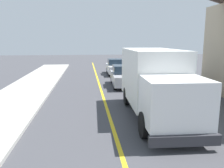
{
  "coord_description": "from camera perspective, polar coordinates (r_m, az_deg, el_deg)",
  "views": [
    {
      "loc": [
        -1.07,
        -0.32,
        3.61
      ],
      "look_at": [
        0.25,
        11.22,
        1.4
      ],
      "focal_mm": 36.43,
      "sensor_mm": 36.0,
      "label": 1
    }
  ],
  "objects": [
    {
      "name": "parked_car_mid",
      "position": [
        24.88,
        0.9,
        4.27
      ],
      "size": [
        1.84,
        4.42,
        1.67
      ],
      "color": "silver",
      "rests_on": "ground"
    },
    {
      "name": "box_truck",
      "position": [
        11.09,
        10.72,
        1.01
      ],
      "size": [
        2.64,
        7.26,
        3.2
      ],
      "color": "silver",
      "rests_on": "ground"
    },
    {
      "name": "parked_car_near",
      "position": [
        18.37,
        2.83,
        1.94
      ],
      "size": [
        1.97,
        4.47,
        1.67
      ],
      "color": "#B7B7BC",
      "rests_on": "ground"
    },
    {
      "name": "centre_line_yellow",
      "position": [
        10.98,
        -0.58,
        -8.4
      ],
      "size": [
        0.16,
        56.0,
        0.01
      ],
      "primitive_type": "cube",
      "color": "gold",
      "rests_on": "ground"
    },
    {
      "name": "parked_van_across",
      "position": [
        16.59,
        15.79,
        0.58
      ],
      "size": [
        2.0,
        4.48,
        1.67
      ],
      "color": "#B7B7BC",
      "rests_on": "ground"
    }
  ]
}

